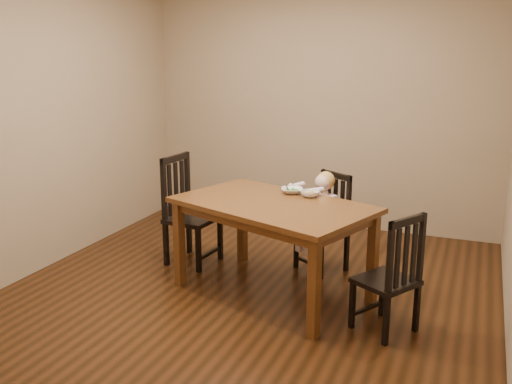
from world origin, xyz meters
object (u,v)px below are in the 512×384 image
at_px(chair_child, 326,224).
at_px(dining_table, 273,213).
at_px(bowl_veg, 310,194).
at_px(toddler, 322,212).
at_px(bowl_peas, 292,191).
at_px(chair_left, 188,212).
at_px(chair_right, 391,277).

bearing_deg(chair_child, dining_table, 100.31).
relative_size(dining_table, bowl_veg, 11.22).
distance_m(chair_child, toddler, 0.14).
bearing_deg(bowl_peas, chair_left, 178.01).
bearing_deg(bowl_veg, chair_left, 175.73).
xyz_separation_m(toddler, bowl_veg, (-0.02, -0.36, 0.25)).
distance_m(bowl_peas, bowl_veg, 0.19).
xyz_separation_m(chair_right, toddler, (-0.78, 0.98, 0.13)).
height_order(dining_table, chair_right, chair_right).
relative_size(chair_left, chair_right, 1.15).
bearing_deg(bowl_veg, chair_child, 84.39).
xyz_separation_m(chair_right, bowl_veg, (-0.80, 0.62, 0.38)).
bearing_deg(chair_right, bowl_veg, 82.61).
xyz_separation_m(chair_left, bowl_veg, (1.22, -0.09, 0.32)).
distance_m(chair_child, bowl_veg, 0.55).
distance_m(chair_right, bowl_veg, 1.08).
height_order(dining_table, chair_left, chair_left).
relative_size(chair_child, toddler, 1.83).
bearing_deg(chair_left, chair_right, 76.23).
relative_size(chair_left, bowl_peas, 5.53).
bearing_deg(bowl_veg, chair_right, -38.04).
relative_size(chair_child, chair_left, 0.88).
distance_m(toddler, bowl_peas, 0.44).
xyz_separation_m(chair_child, chair_right, (0.76, -1.02, -0.00)).
bearing_deg(chair_right, chair_left, 101.19).
bearing_deg(toddler, chair_left, 43.75).
relative_size(bowl_peas, bowl_veg, 1.16).
xyz_separation_m(chair_child, toddler, (-0.02, -0.04, 0.13)).
relative_size(chair_right, bowl_peas, 4.83).
bearing_deg(toddler, chair_child, -90.00).
xyz_separation_m(dining_table, bowl_veg, (0.23, 0.29, 0.12)).
bearing_deg(dining_table, chair_child, 68.76).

